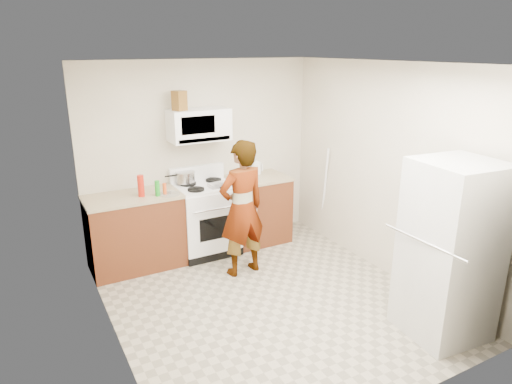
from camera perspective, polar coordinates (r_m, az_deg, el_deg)
floor at (r=5.13m, az=1.53°, el=-13.31°), size 3.60×3.60×0.00m
back_wall at (r=6.17m, az=-6.75°, el=4.53°), size 3.20×0.02×2.50m
right_wall at (r=5.56m, az=15.99°, el=2.48°), size 0.02×3.60×2.50m
cabinet_left at (r=5.85m, az=-14.85°, el=-4.97°), size 1.12×0.62×0.90m
counter_left at (r=5.69m, az=-15.22°, el=-0.61°), size 1.14×0.64×0.03m
cabinet_right at (r=6.42m, az=0.15°, el=-2.28°), size 0.80×0.62×0.90m
counter_right at (r=6.27m, az=0.16°, el=1.74°), size 0.82×0.64×0.03m
gas_range at (r=6.09m, az=-6.27°, el=-3.18°), size 0.76×0.65×1.13m
microwave at (r=5.88m, az=-7.15°, el=8.34°), size 0.76×0.38×0.40m
person at (r=5.37m, az=-1.76°, el=-2.10°), size 0.64×0.46×1.65m
fridge at (r=4.60m, az=23.08°, el=-6.77°), size 0.76×0.76×1.70m
kettle at (r=6.42m, az=0.06°, el=3.01°), size 0.15×0.15×0.16m
jug at (r=5.71m, az=-9.56°, el=11.19°), size 0.18×0.18×0.24m
saucepan at (r=6.01m, az=-8.82°, el=1.84°), size 0.27×0.27×0.14m
tray at (r=5.86m, az=-4.70°, el=0.89°), size 0.27×0.19×0.05m
bottle_spray at (r=5.59m, az=-14.19°, el=0.74°), size 0.09×0.09×0.26m
bottle_hot_sauce at (r=5.61m, az=-11.35°, el=0.38°), size 0.05×0.05×0.14m
bottle_green_cap at (r=5.57m, az=-12.23°, el=0.45°), size 0.06×0.06×0.19m
pot_lid at (r=5.62m, az=-10.79°, el=-0.24°), size 0.30×0.30×0.01m
broom at (r=6.56m, az=8.54°, el=0.01°), size 0.15×0.28×1.33m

